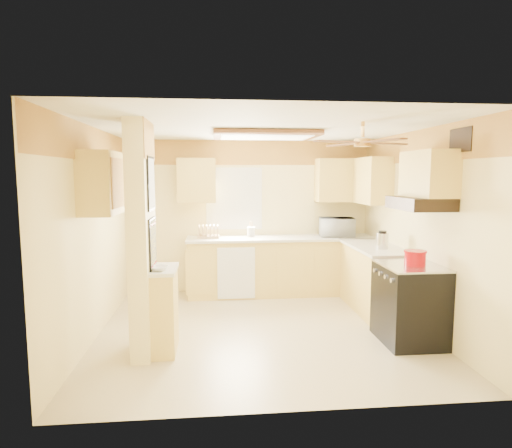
{
  "coord_description": "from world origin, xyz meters",
  "views": [
    {
      "loc": [
        -0.57,
        -5.17,
        1.95
      ],
      "look_at": [
        -0.03,
        0.35,
        1.3
      ],
      "focal_mm": 30.0,
      "sensor_mm": 36.0,
      "label": 1
    }
  ],
  "objects": [
    {
      "name": "floor",
      "position": [
        0.0,
        0.0,
        0.0
      ],
      "size": [
        4.0,
        4.0,
        0.0
      ],
      "primitive_type": "plane",
      "color": "tan",
      "rests_on": "ground"
    },
    {
      "name": "ceiling",
      "position": [
        0.0,
        0.0,
        2.5
      ],
      "size": [
        4.0,
        4.0,
        0.0
      ],
      "primitive_type": "plane",
      "rotation": [
        3.14,
        0.0,
        0.0
      ],
      "color": "white",
      "rests_on": "wall_back"
    },
    {
      "name": "wall_back",
      "position": [
        0.0,
        1.9,
        1.25
      ],
      "size": [
        4.0,
        0.0,
        4.0
      ],
      "primitive_type": "plane",
      "rotation": [
        1.57,
        0.0,
        0.0
      ],
      "color": "#FFE99B",
      "rests_on": "floor"
    },
    {
      "name": "wall_front",
      "position": [
        0.0,
        -1.9,
        1.25
      ],
      "size": [
        4.0,
        0.0,
        4.0
      ],
      "primitive_type": "plane",
      "rotation": [
        -1.57,
        0.0,
        0.0
      ],
      "color": "#FFE99B",
      "rests_on": "floor"
    },
    {
      "name": "wall_left",
      "position": [
        -2.0,
        0.0,
        1.25
      ],
      "size": [
        0.0,
        3.8,
        3.8
      ],
      "primitive_type": "plane",
      "rotation": [
        1.57,
        0.0,
        1.57
      ],
      "color": "#FFE99B",
      "rests_on": "floor"
    },
    {
      "name": "wall_right",
      "position": [
        2.0,
        0.0,
        1.25
      ],
      "size": [
        0.0,
        3.8,
        3.8
      ],
      "primitive_type": "plane",
      "rotation": [
        1.57,
        0.0,
        -1.57
      ],
      "color": "#FFE99B",
      "rests_on": "floor"
    },
    {
      "name": "wallpaper_border",
      "position": [
        0.0,
        1.88,
        2.3
      ],
      "size": [
        4.0,
        0.02,
        0.4
      ],
      "primitive_type": "cube",
      "color": "#F9BC49",
      "rests_on": "wall_back"
    },
    {
      "name": "partition_column",
      "position": [
        -1.35,
        -0.55,
        1.25
      ],
      "size": [
        0.2,
        0.7,
        2.5
      ],
      "primitive_type": "cube",
      "color": "#FFE99B",
      "rests_on": "floor"
    },
    {
      "name": "partition_ledge",
      "position": [
        -1.13,
        -0.55,
        0.45
      ],
      "size": [
        0.25,
        0.55,
        0.9
      ],
      "primitive_type": "cube",
      "color": "#E4C668",
      "rests_on": "floor"
    },
    {
      "name": "ledge_top",
      "position": [
        -1.13,
        -0.55,
        0.92
      ],
      "size": [
        0.28,
        0.58,
        0.04
      ],
      "primitive_type": "cube",
      "color": "silver",
      "rests_on": "partition_ledge"
    },
    {
      "name": "lower_cabinets_back",
      "position": [
        0.5,
        1.6,
        0.45
      ],
      "size": [
        3.0,
        0.6,
        0.9
      ],
      "primitive_type": "cube",
      "color": "#E4C668",
      "rests_on": "floor"
    },
    {
      "name": "lower_cabinets_right",
      "position": [
        1.7,
        0.6,
        0.45
      ],
      "size": [
        0.6,
        1.4,
        0.9
      ],
      "primitive_type": "cube",
      "color": "#E4C668",
      "rests_on": "floor"
    },
    {
      "name": "countertop_back",
      "position": [
        0.5,
        1.59,
        0.92
      ],
      "size": [
        3.04,
        0.64,
        0.04
      ],
      "primitive_type": "cube",
      "color": "silver",
      "rests_on": "lower_cabinets_back"
    },
    {
      "name": "countertop_right",
      "position": [
        1.69,
        0.6,
        0.92
      ],
      "size": [
        0.64,
        1.44,
        0.04
      ],
      "primitive_type": "cube",
      "color": "silver",
      "rests_on": "lower_cabinets_right"
    },
    {
      "name": "dishwasher_panel",
      "position": [
        -0.25,
        1.29,
        0.43
      ],
      "size": [
        0.58,
        0.02,
        0.8
      ],
      "primitive_type": "cube",
      "color": "white",
      "rests_on": "lower_cabinets_back"
    },
    {
      "name": "window",
      "position": [
        -0.25,
        1.89,
        1.55
      ],
      "size": [
        0.92,
        0.02,
        1.02
      ],
      "color": "white",
      "rests_on": "wall_back"
    },
    {
      "name": "upper_cab_back_left",
      "position": [
        -0.85,
        1.72,
        1.85
      ],
      "size": [
        0.6,
        0.35,
        0.7
      ],
      "primitive_type": "cube",
      "color": "#E4C668",
      "rests_on": "wall_back"
    },
    {
      "name": "upper_cab_back_right",
      "position": [
        1.55,
        1.72,
        1.85
      ],
      "size": [
        0.9,
        0.35,
        0.7
      ],
      "primitive_type": "cube",
      "color": "#E4C668",
      "rests_on": "wall_back"
    },
    {
      "name": "upper_cab_right",
      "position": [
        1.82,
        1.25,
        1.85
      ],
      "size": [
        0.35,
        1.0,
        0.7
      ],
      "primitive_type": "cube",
      "color": "#E4C668",
      "rests_on": "wall_right"
    },
    {
      "name": "upper_cab_left_wall",
      "position": [
        -1.82,
        -0.25,
        1.85
      ],
      "size": [
        0.35,
        0.75,
        0.7
      ],
      "primitive_type": "cube",
      "color": "#E4C668",
      "rests_on": "wall_left"
    },
    {
      "name": "upper_cab_over_stove",
      "position": [
        1.82,
        -0.55,
        1.95
      ],
      "size": [
        0.35,
        0.76,
        0.52
      ],
      "primitive_type": "cube",
      "color": "#E4C668",
      "rests_on": "wall_right"
    },
    {
      "name": "stove",
      "position": [
        1.67,
        -0.55,
        0.46
      ],
      "size": [
        0.68,
        0.77,
        0.92
      ],
      "color": "black",
      "rests_on": "floor"
    },
    {
      "name": "range_hood",
      "position": [
        1.74,
        -0.55,
        1.62
      ],
      "size": [
        0.5,
        0.76,
        0.14
      ],
      "primitive_type": "cube",
      "color": "black",
      "rests_on": "upper_cab_over_stove"
    },
    {
      "name": "poster_menu",
      "position": [
        -1.24,
        -0.55,
        1.85
      ],
      "size": [
        0.02,
        0.42,
        0.57
      ],
      "color": "black",
      "rests_on": "partition_column"
    },
    {
      "name": "poster_nashville",
      "position": [
        -1.24,
        -0.55,
        1.2
      ],
      "size": [
        0.02,
        0.42,
        0.57
      ],
      "color": "black",
      "rests_on": "partition_column"
    },
    {
      "name": "ceiling_light_panel",
      "position": [
        0.1,
        0.5,
        2.46
      ],
      "size": [
        1.35,
        0.95,
        0.06
      ],
      "color": "brown",
      "rests_on": "ceiling"
    },
    {
      "name": "ceiling_fan",
      "position": [
        1.0,
        -0.7,
        2.29
      ],
      "size": [
        1.15,
        1.15,
        0.26
      ],
      "color": "gold",
      "rests_on": "ceiling"
    },
    {
      "name": "vent_grate",
      "position": [
        1.98,
        -0.9,
        2.3
      ],
      "size": [
        0.02,
        0.4,
        0.25
      ],
      "primitive_type": "cube",
      "color": "black",
      "rests_on": "wall_right"
    },
    {
      "name": "microwave",
      "position": [
        1.41,
        1.59,
        1.09
      ],
      "size": [
        0.59,
        0.44,
        0.3
      ],
      "primitive_type": "imported",
      "rotation": [
        0.0,
        0.0,
        3.02
      ],
      "color": "white",
      "rests_on": "countertop_back"
    },
    {
      "name": "bowl",
      "position": [
        -1.16,
        -0.69,
        0.96
      ],
      "size": [
        0.22,
        0.22,
        0.05
      ],
      "primitive_type": "imported",
      "rotation": [
        0.0,
        0.0,
        -0.22
      ],
      "color": "white",
      "rests_on": "ledge_top"
    },
    {
      "name": "dutch_oven",
      "position": [
        1.7,
        -0.58,
        1.0
      ],
      "size": [
        0.25,
        0.25,
        0.17
      ],
      "color": "#AC070D",
      "rests_on": "stove"
    },
    {
      "name": "kettle",
      "position": [
        1.69,
        0.37,
        1.05
      ],
      "size": [
        0.16,
        0.16,
        0.25
      ],
      "color": "silver",
      "rests_on": "countertop_right"
    },
    {
      "name": "dish_rack",
      "position": [
        -0.68,
        1.64,
        1.01
      ],
      "size": [
        0.35,
        0.26,
        0.2
      ],
      "color": "#DEBA80",
      "rests_on": "countertop_back"
    },
    {
      "name": "utensil_crock",
      "position": [
        0.01,
        1.69,
        1.02
      ],
      "size": [
        0.12,
        0.12,
        0.24
      ],
      "color": "white",
      "rests_on": "countertop_back"
    }
  ]
}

